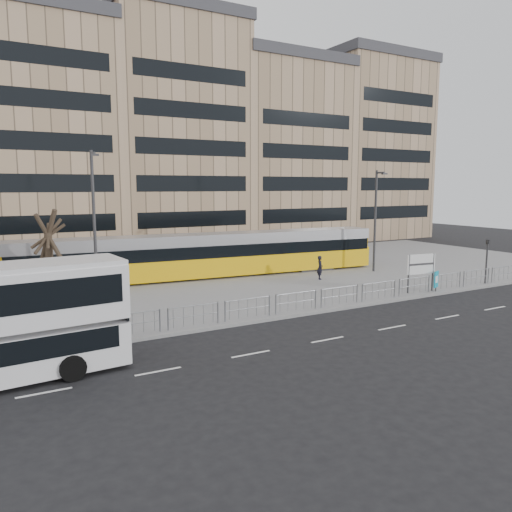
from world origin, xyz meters
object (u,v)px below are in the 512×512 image
pedestrian (320,268)px  traffic_light_west (124,293)px  traffic_light_east (487,256)px  lamp_post_east (376,217)px  ad_panel (436,280)px  station_sign (421,266)px  lamp_post_west (94,221)px  bare_tree (46,207)px  tram (207,255)px

pedestrian → traffic_light_west: traffic_light_west is taller
traffic_light_east → lamp_post_east: lamp_post_east is taller
ad_panel → traffic_light_east: size_ratio=0.43×
lamp_post_east → station_sign: bearing=-111.3°
station_sign → traffic_light_west: traffic_light_west is taller
lamp_post_west → bare_tree: bearing=147.2°
pedestrian → traffic_light_west: bearing=137.3°
tram → traffic_light_west: size_ratio=9.00×
pedestrian → lamp_post_east: 6.89m
pedestrian → traffic_light_west: 17.60m
traffic_light_east → tram: bearing=139.2°
traffic_light_west → pedestrian: bearing=-1.6°
traffic_light_west → bare_tree: size_ratio=0.39×
traffic_light_west → bare_tree: (-1.99, 8.85, 3.61)m
tram → lamp_post_west: size_ratio=3.17×
station_sign → lamp_post_east: (2.88, 7.40, 2.68)m
tram → bare_tree: size_ratio=3.54×
lamp_post_east → bare_tree: size_ratio=1.02×
station_sign → traffic_light_east: (6.26, -0.21, 0.27)m
traffic_light_west → lamp_post_west: size_ratio=0.35×
pedestrian → lamp_post_west: 16.30m
pedestrian → lamp_post_east: lamp_post_east is taller
tram → bare_tree: (-11.38, -3.00, 3.95)m
station_sign → lamp_post_west: (-18.82, 7.20, 3.07)m
traffic_light_east → lamp_post_west: 26.30m
traffic_light_east → lamp_post_east: size_ratio=0.39×
pedestrian → tram: bearing=78.0°
lamp_post_west → pedestrian: bearing=-1.7°
tram → station_sign: size_ratio=11.32×
ad_panel → bare_tree: 24.46m
tram → ad_panel: (10.79, -12.11, -0.87)m
lamp_post_west → bare_tree: (-2.34, 1.51, 0.81)m
station_sign → pedestrian: 7.43m
pedestrian → traffic_light_east: bearing=-102.6°
traffic_light_west → traffic_light_east: (25.43, -0.07, 0.00)m
lamp_post_west → bare_tree: size_ratio=1.12×
ad_panel → lamp_post_west: size_ratio=0.15×
tram → traffic_light_west: bearing=-123.5°
tram → pedestrian: tram is taller
station_sign → bare_tree: size_ratio=0.31×
ad_panel → traffic_light_west: traffic_light_west is taller
station_sign → lamp_post_west: lamp_post_west is taller
lamp_post_east → bare_tree: 24.11m
pedestrian → traffic_light_east: (9.27, -6.95, 1.10)m
traffic_light_east → lamp_post_west: bearing=159.4°
tram → bare_tree: 12.42m
traffic_light_east → bare_tree: 29.07m
station_sign → ad_panel: (1.01, -0.40, -0.94)m
pedestrian → lamp_post_west: (-15.82, 0.46, 3.91)m
lamp_post_east → ad_panel: bearing=-103.5°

